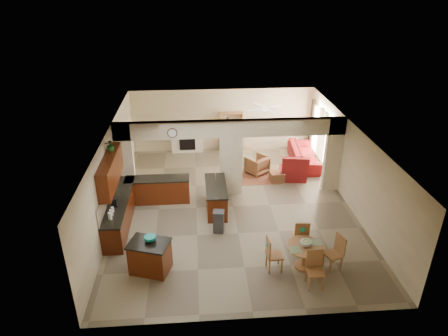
{
  "coord_description": "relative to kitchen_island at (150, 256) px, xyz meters",
  "views": [
    {
      "loc": [
        -1.22,
        -11.77,
        7.3
      ],
      "look_at": [
        -0.3,
        0.3,
        1.35
      ],
      "focal_mm": 32.0,
      "sensor_mm": 36.0,
      "label": 1
    }
  ],
  "objects": [
    {
      "name": "window_a",
      "position": [
        6.52,
        5.41,
        0.74
      ],
      "size": [
        0.02,
        0.9,
        1.9
      ],
      "primitive_type": "cube",
      "color": "white",
      "rests_on": "wall_right"
    },
    {
      "name": "rug",
      "position": [
        3.75,
        5.21,
        -0.45
      ],
      "size": [
        1.6,
        1.3,
        0.01
      ],
      "primitive_type": "cube",
      "color": "brown",
      "rests_on": "floor"
    },
    {
      "name": "trash_can",
      "position": [
        1.95,
        1.65,
        -0.12
      ],
      "size": [
        0.36,
        0.32,
        0.68
      ],
      "primitive_type": "cube",
      "rotation": [
        0.0,
        0.0,
        -0.15
      ],
      "color": "#303032",
      "rests_on": "floor"
    },
    {
      "name": "peninsula",
      "position": [
        1.95,
        3.0,
        -0.0
      ],
      "size": [
        0.7,
        1.85,
        0.91
      ],
      "color": "#461708",
      "rests_on": "floor"
    },
    {
      "name": "partition_left_pier",
      "position": [
        -1.15,
        4.11,
        0.94
      ],
      "size": [
        0.6,
        0.25,
        2.8
      ],
      "primitive_type": "cube",
      "color": "beige",
      "rests_on": "floor"
    },
    {
      "name": "armchair",
      "position": [
        3.75,
        5.62,
        -0.1
      ],
      "size": [
        1.08,
        1.09,
        0.72
      ],
      "primitive_type": "imported",
      "rotation": [
        0.0,
        0.0,
        3.79
      ],
      "color": "maroon",
      "rests_on": "floor"
    },
    {
      "name": "chaise",
      "position": [
        5.07,
        5.03,
        -0.25
      ],
      "size": [
        1.13,
        0.98,
        0.41
      ],
      "primitive_type": "cube",
      "rotation": [
        0.0,
        0.0,
        -0.15
      ],
      "color": "maroon",
      "rests_on": "floor"
    },
    {
      "name": "wall_clock",
      "position": [
        0.55,
        3.96,
        1.99
      ],
      "size": [
        0.34,
        0.03,
        0.34
      ],
      "primitive_type": "cylinder",
      "rotation": [
        1.57,
        0.0,
        0.0
      ],
      "color": "#522C1B",
      "rests_on": "partition_header"
    },
    {
      "name": "dining_table",
      "position": [
        4.18,
        -0.18,
        0.01
      ],
      "size": [
        1.02,
        1.02,
        0.7
      ],
      "color": "#9E6736",
      "rests_on": "floor"
    },
    {
      "name": "drape_b_right",
      "position": [
        6.48,
        7.71,
        0.74
      ],
      "size": [
        0.1,
        0.28,
        2.3
      ],
      "primitive_type": "cube",
      "color": "#3D1E18",
      "rests_on": "wall_right"
    },
    {
      "name": "shelving_unit",
      "position": [
        2.9,
        7.93,
        0.44
      ],
      "size": [
        1.0,
        0.32,
        1.8
      ],
      "primitive_type": "cube",
      "color": "#9E6736",
      "rests_on": "floor"
    },
    {
      "name": "drape_a_right",
      "position": [
        6.48,
        6.01,
        0.74
      ],
      "size": [
        0.1,
        0.28,
        2.3
      ],
      "primitive_type": "cube",
      "color": "#3D1E18",
      "rests_on": "wall_right"
    },
    {
      "name": "chair_south",
      "position": [
        4.25,
        -0.85,
        0.1
      ],
      "size": [
        0.42,
        0.43,
        1.02
      ],
      "rotation": [
        0.0,
        0.0,
        0.0
      ],
      "color": "#9E6736",
      "rests_on": "floor"
    },
    {
      "name": "ceiling",
      "position": [
        2.55,
        3.11,
        2.34
      ],
      "size": [
        10.0,
        10.0,
        0.0
      ],
      "primitive_type": "plane",
      "rotation": [
        3.14,
        0.0,
        0.0
      ],
      "color": "white",
      "rests_on": "wall_back"
    },
    {
      "name": "partition_center_pier",
      "position": [
        2.55,
        4.11,
        0.64
      ],
      "size": [
        0.8,
        0.25,
        2.2
      ],
      "primitive_type": "cube",
      "color": "beige",
      "rests_on": "floor"
    },
    {
      "name": "partition_right_pier",
      "position": [
        6.25,
        4.11,
        0.94
      ],
      "size": [
        0.6,
        0.25,
        2.8
      ],
      "primitive_type": "cube",
      "color": "beige",
      "rests_on": "floor"
    },
    {
      "name": "sofa",
      "position": [
        5.85,
        6.38,
        -0.07
      ],
      "size": [
        2.72,
        1.27,
        0.77
      ],
      "primitive_type": "imported",
      "rotation": [
        0.0,
        0.0,
        1.48
      ],
      "color": "maroon",
      "rests_on": "floor"
    },
    {
      "name": "plant",
      "position": [
        -1.27,
        2.82,
        2.1
      ],
      "size": [
        0.39,
        0.35,
        0.38
      ],
      "primitive_type": "imported",
      "rotation": [
        0.0,
        0.0,
        0.15
      ],
      "color": "#1A4F15",
      "rests_on": "upper_cabinets"
    },
    {
      "name": "kitchen_counter",
      "position": [
        -0.71,
        2.86,
        0.01
      ],
      "size": [
        2.52,
        3.29,
        1.48
      ],
      "color": "#461708",
      "rests_on": "floor"
    },
    {
      "name": "ceiling_fan",
      "position": [
        4.05,
        6.11,
        2.1
      ],
      "size": [
        1.0,
        1.0,
        0.1
      ],
      "primitive_type": "cylinder",
      "color": "white",
      "rests_on": "ceiling"
    },
    {
      "name": "teal_bowl",
      "position": [
        0.04,
        0.08,
        0.52
      ],
      "size": [
        0.31,
        0.31,
        0.14
      ],
      "primitive_type": "cylinder",
      "color": "teal",
      "rests_on": "kitchen_island"
    },
    {
      "name": "partition_header",
      "position": [
        2.55,
        4.11,
        2.04
      ],
      "size": [
        8.0,
        0.25,
        0.6
      ],
      "primitive_type": "cube",
      "color": "beige",
      "rests_on": "partition_center_pier"
    },
    {
      "name": "kitchen_island",
      "position": [
        0.0,
        0.0,
        0.0
      ],
      "size": [
        1.23,
        1.04,
        0.91
      ],
      "rotation": [
        0.0,
        0.0,
        -0.31
      ],
      "color": "#461708",
      "rests_on": "floor"
    },
    {
      "name": "wall_front",
      "position": [
        2.55,
        -1.89,
        0.94
      ],
      "size": [
        8.0,
        0.0,
        8.0
      ],
      "primitive_type": "plane",
      "rotation": [
        -1.57,
        0.0,
        0.0
      ],
      "color": "beige",
      "rests_on": "floor"
    },
    {
      "name": "drape_a_left",
      "position": [
        6.48,
        4.81,
        0.74
      ],
      "size": [
        0.1,
        0.28,
        2.3
      ],
      "primitive_type": "cube",
      "color": "#3D1E18",
      "rests_on": "wall_right"
    },
    {
      "name": "fruit_bowl",
      "position": [
        4.18,
        -0.16,
        0.32
      ],
      "size": [
        0.3,
        0.3,
        0.16
      ],
      "primitive_type": "cylinder",
      "color": "#7EC329",
      "rests_on": "dining_table"
    },
    {
      "name": "floor",
      "position": [
        2.55,
        3.11,
        -0.46
      ],
      "size": [
        10.0,
        10.0,
        0.0
      ],
      "primitive_type": "plane",
      "color": "#7F7358",
      "rests_on": "ground"
    },
    {
      "name": "fireplace",
      "position": [
        0.95,
        7.94,
        0.16
      ],
      "size": [
        1.6,
        0.35,
        1.2
      ],
      "color": "silver",
      "rests_on": "floor"
    },
    {
      "name": "drape_b_left",
      "position": [
        6.48,
        6.51,
        0.74
      ],
      "size": [
        0.1,
        0.28,
        2.3
      ],
      "primitive_type": "cube",
      "color": "#3D1E18",
      "rests_on": "wall_right"
    },
    {
      "name": "glazed_door",
      "position": [
        6.52,
        6.26,
        0.59
      ],
      "size": [
        0.02,
        0.7,
        2.1
      ],
      "primitive_type": "cube",
      "color": "white",
      "rests_on": "wall_right"
    },
    {
      "name": "upper_cabinets",
      "position": [
        -1.27,
        2.31,
        1.46
      ],
      "size": [
        0.35,
        2.4,
        0.9
      ],
      "primitive_type": "cube",
      "color": "#461708",
      "rests_on": "wall_left"
    },
    {
      "name": "wall_left",
      "position": [
        -1.45,
        3.11,
        0.94
      ],
      "size": [
        0.0,
        10.0,
        10.0
      ],
      "primitive_type": "plane",
      "rotation": [
        1.57,
        0.0,
        1.57
      ],
      "color": "beige",
      "rests_on": "floor"
    },
    {
      "name": "wall_right",
      "position": [
        6.55,
        3.11,
        0.94
      ],
      "size": [
        0.0,
        10.0,
        10.0
      ],
      "primitive_type": "plane",
      "rotation": [
        1.57,
        0.0,
        -1.57
      ],
      "color": "beige",
      "rests_on": "floor"
    },
    {
      "name": "window_b",
      "position": [
        6.52,
        7.11,
        0.74
      ],
      "size": [
        0.02,
        0.9,
        1.9
      ],
      "primitive_type": "cube",
      "color": "white",
      "rests_on": "wall_right"
    },
    {
      "name": "chair_west",
      "position": [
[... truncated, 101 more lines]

